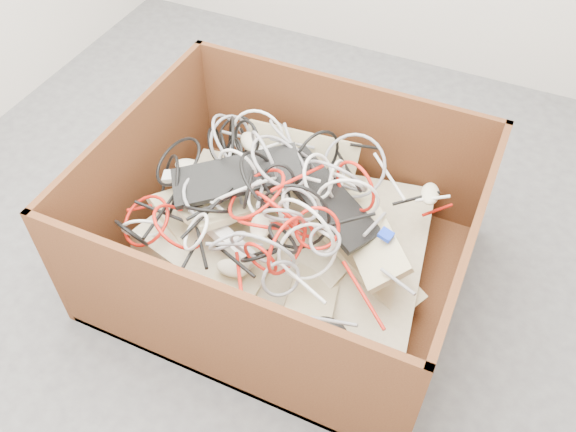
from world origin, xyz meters
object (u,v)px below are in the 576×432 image
at_px(cardboard_box, 281,247).
at_px(power_strip_left, 197,175).
at_px(power_strip_right, 226,238).
at_px(vga_plug, 386,235).

distance_m(cardboard_box, power_strip_left, 0.41).
bearing_deg(cardboard_box, power_strip_right, -126.14).
distance_m(power_strip_right, vga_plug, 0.54).
distance_m(power_strip_left, vga_plug, 0.72).
bearing_deg(power_strip_right, power_strip_left, 158.05).
bearing_deg(vga_plug, cardboard_box, -163.85).
height_order(cardboard_box, power_strip_left, cardboard_box).
distance_m(power_strip_left, power_strip_right, 0.30).
height_order(cardboard_box, vga_plug, cardboard_box).
bearing_deg(power_strip_right, cardboard_box, 73.09).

